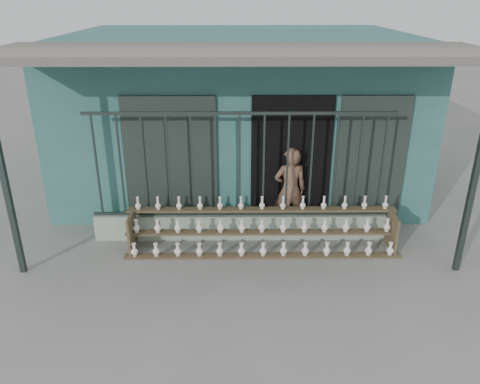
{
  "coord_description": "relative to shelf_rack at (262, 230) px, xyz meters",
  "views": [
    {
      "loc": [
        -0.06,
        -5.94,
        3.96
      ],
      "look_at": [
        0.0,
        1.0,
        1.0
      ],
      "focal_mm": 35.0,
      "sensor_mm": 36.0,
      "label": 1
    }
  ],
  "objects": [
    {
      "name": "ground",
      "position": [
        -0.37,
        -0.88,
        -0.36
      ],
      "size": [
        60.0,
        60.0,
        0.0
      ],
      "primitive_type": "plane",
      "color": "slate"
    },
    {
      "name": "workshop_building",
      "position": [
        -0.36,
        3.35,
        1.26
      ],
      "size": [
        7.4,
        6.6,
        3.21
      ],
      "color": "#2F645E",
      "rests_on": "ground"
    },
    {
      "name": "shelf_rack",
      "position": [
        0.0,
        0.0,
        0.0
      ],
      "size": [
        4.5,
        0.68,
        0.85
      ],
      "color": "brown",
      "rests_on": "ground"
    },
    {
      "name": "elderly_woman",
      "position": [
        0.52,
        0.71,
        0.42
      ],
      "size": [
        0.6,
        0.43,
        1.56
      ],
      "primitive_type": "imported",
      "rotation": [
        0.0,
        0.0,
        3.24
      ],
      "color": "brown",
      "rests_on": "ground"
    },
    {
      "name": "security_fence",
      "position": [
        -0.37,
        0.42,
        0.99
      ],
      "size": [
        5.0,
        0.04,
        1.8
      ],
      "color": "#283330",
      "rests_on": "parapet_wall"
    },
    {
      "name": "parapet_wall",
      "position": [
        -0.37,
        0.42,
        -0.14
      ],
      "size": [
        5.0,
        0.2,
        0.45
      ],
      "primitive_type": "cube",
      "color": "#98AE95",
      "rests_on": "ground"
    }
  ]
}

